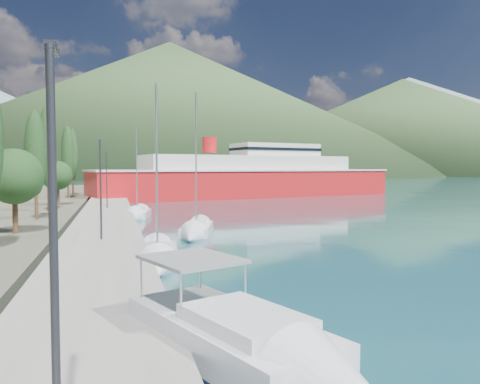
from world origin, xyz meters
name	(u,v)px	position (x,y,z in m)	size (l,w,h in m)	color
ground	(144,186)	(0.00, 120.00, 0.00)	(1400.00, 1400.00, 0.00)	#194C55
quay	(105,222)	(-9.00, 26.00, 0.40)	(5.00, 88.00, 0.80)	gray
hills_far	(223,115)	(138.59, 618.73, 77.39)	(1480.00, 900.00, 180.00)	gray
hills_near	(242,116)	(98.04, 372.50, 49.18)	(1010.00, 520.00, 115.00)	#36522B
tree_row	(43,159)	(-14.69, 31.15, 5.97)	(3.76, 62.75, 10.88)	#47301E
lamp_posts	(101,185)	(-9.00, 13.14, 4.08)	(0.15, 46.26, 6.06)	#2D2D33
motor_cruiser	(265,366)	(-4.86, -6.33, 0.55)	(5.72, 9.34, 3.32)	black
sailboat_near	(158,262)	(-6.08, 7.74, 0.29)	(2.73, 7.45, 10.49)	silver
sailboat_mid	(194,233)	(-2.52, 17.76, 0.29)	(4.27, 8.42, 11.73)	silver
sailboat_far	(135,216)	(-6.21, 31.35, 0.29)	(3.48, 7.21, 10.17)	silver
ferry	(250,178)	(14.89, 62.85, 3.29)	(55.64, 23.06, 10.81)	red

